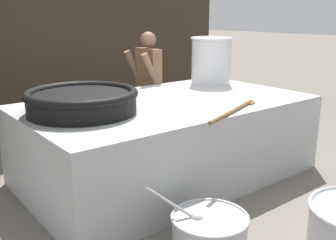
{
  "coord_description": "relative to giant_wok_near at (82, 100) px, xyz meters",
  "views": [
    {
      "loc": [
        -2.73,
        -3.46,
        1.89
      ],
      "look_at": [
        0.0,
        0.0,
        0.69
      ],
      "focal_mm": 42.0,
      "sensor_mm": 36.0,
      "label": 1
    }
  ],
  "objects": [
    {
      "name": "stock_pot",
      "position": [
        2.21,
        0.43,
        0.21
      ],
      "size": [
        0.59,
        0.59,
        0.65
      ],
      "color": "silver",
      "rests_on": "hearth_platform"
    },
    {
      "name": "prep_bowl_vegetables",
      "position": [
        0.33,
        -1.52,
        -0.87
      ],
      "size": [
        0.74,
        0.64,
        0.58
      ],
      "color": "#B7B7BC",
      "rests_on": "ground_plane"
    },
    {
      "name": "cook",
      "position": [
        1.61,
        1.13,
        -0.16
      ],
      "size": [
        0.39,
        0.6,
        1.63
      ],
      "rotation": [
        0.0,
        0.0,
        3.08
      ],
      "color": "brown",
      "rests_on": "ground_plane"
    },
    {
      "name": "giant_wok_near",
      "position": [
        0.0,
        0.0,
        0.0
      ],
      "size": [
        1.13,
        1.13,
        0.24
      ],
      "color": "black",
      "rests_on": "hearth_platform"
    },
    {
      "name": "hearth_platform",
      "position": [
        1.03,
        -0.09,
        -0.59
      ],
      "size": [
        3.27,
        1.9,
        0.92
      ],
      "color": "#B2B7B7",
      "rests_on": "ground_plane"
    },
    {
      "name": "back_wall",
      "position": [
        1.03,
        2.84,
        0.85
      ],
      "size": [
        6.67,
        0.24,
        3.81
      ],
      "primitive_type": "cube",
      "color": "#382D23",
      "rests_on": "ground_plane"
    },
    {
      "name": "stirring_paddle",
      "position": [
        1.24,
        -0.92,
        -0.11
      ],
      "size": [
        1.03,
        0.44,
        0.04
      ],
      "rotation": [
        0.0,
        0.0,
        0.36
      ],
      "color": "brown",
      "rests_on": "hearth_platform"
    },
    {
      "name": "ground_plane",
      "position": [
        1.03,
        -0.09,
        -1.05
      ],
      "size": [
        60.0,
        60.0,
        0.0
      ],
      "primitive_type": "plane",
      "color": "slate"
    }
  ]
}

